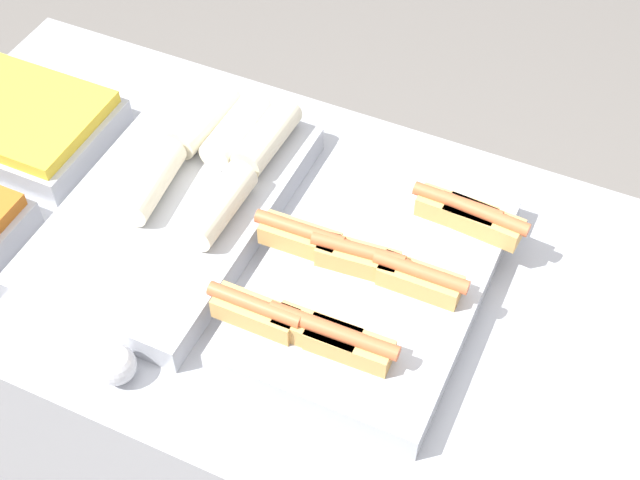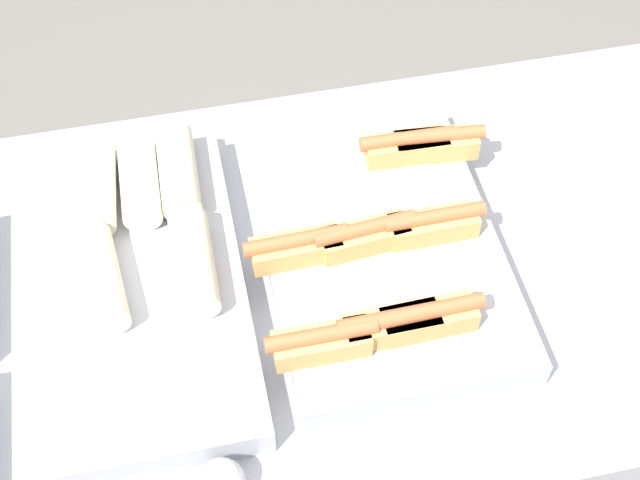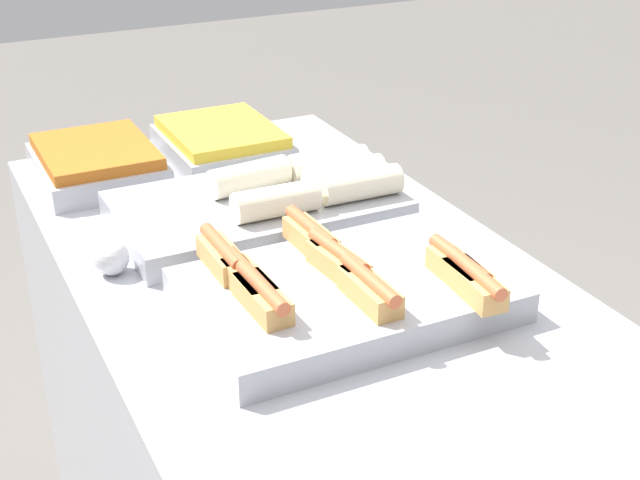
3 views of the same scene
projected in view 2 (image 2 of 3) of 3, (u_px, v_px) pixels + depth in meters
counter at (385, 403)px, 1.68m from camera, size 1.85×0.75×0.92m
tray_hotdogs at (382, 251)px, 1.27m from camera, size 0.39×0.48×0.10m
tray_wraps at (134, 277)px, 1.24m from camera, size 0.31×0.52×0.11m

